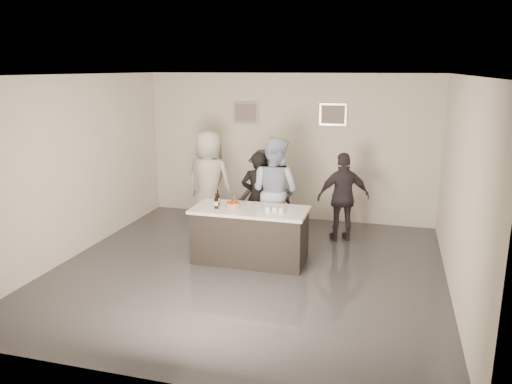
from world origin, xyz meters
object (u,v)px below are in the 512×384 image
person_guest_right (343,197)px  person_guest_left (209,181)px  cake (233,205)px  beer_bottle_b (216,201)px  person_main_black (258,197)px  bar_counter (250,235)px  beer_bottle_a (218,197)px  person_main_blue (274,191)px  person_guest_back (264,192)px

person_guest_right → person_guest_left: bearing=-18.4°
cake → person_guest_left: size_ratio=0.12×
beer_bottle_b → person_main_black: 1.19m
bar_counter → person_guest_right: 2.01m
cake → beer_bottle_a: 0.32m
beer_bottle_a → person_main_blue: (0.75, 0.88, -0.06)m
person_main_black → person_main_blue: 0.34m
cake → person_guest_left: bearing=124.0°
beer_bottle_a → person_guest_left: person_guest_left is taller
beer_bottle_b → person_guest_back: person_guest_back is taller
beer_bottle_a → person_guest_right: bearing=36.2°
beer_bottle_b → person_main_blue: (0.70, 1.08, -0.06)m
person_main_black → bar_counter: bearing=84.1°
cake → beer_bottle_a: beer_bottle_a is taller
beer_bottle_a → beer_bottle_b: bearing=-76.4°
person_main_black → person_guest_left: (-1.09, 0.39, 0.14)m
cake → person_main_blue: bearing=64.6°
bar_counter → beer_bottle_b: (-0.52, -0.15, 0.58)m
bar_counter → beer_bottle_b: bearing=-164.2°
person_main_black → person_guest_left: person_guest_left is taller
person_guest_back → person_guest_left: bearing=-20.9°
bar_counter → person_main_blue: size_ratio=0.96×
person_guest_left → person_guest_right: person_guest_left is taller
beer_bottle_b → person_main_blue: size_ratio=0.13×
bar_counter → beer_bottle_a: 0.81m
cake → person_main_blue: (0.46, 0.96, 0.03)m
person_guest_back → person_main_blue: bearing=95.0°
beer_bottle_a → person_guest_left: (-0.64, 1.30, -0.05)m
person_main_blue → cake: bearing=85.0°
beer_bottle_a → beer_bottle_b: 0.21m
cake → beer_bottle_a: (-0.29, 0.08, 0.09)m
bar_counter → person_guest_right: person_guest_right is taller
cake → person_guest_right: 2.20m
person_main_black → person_guest_right: bearing=-174.7°
person_main_black → person_guest_back: bearing=-100.2°
bar_counter → beer_bottle_a: bearing=174.5°
beer_bottle_a → person_guest_right: person_guest_right is taller
person_main_blue → person_guest_right: 1.28m
person_guest_back → bar_counter: bearing=68.9°
person_main_black → person_guest_right: 1.55m
person_main_black → cake: bearing=68.1°
bar_counter → person_main_blue: (0.18, 0.94, 0.52)m
person_guest_right → cake: bearing=21.8°
person_main_black → person_guest_right: size_ratio=1.02×
person_main_blue → person_guest_left: (-1.39, 0.42, 0.00)m
cake → beer_bottle_b: size_ratio=0.90×
beer_bottle_a → person_guest_left: size_ratio=0.13×
beer_bottle_a → person_guest_back: (0.42, 1.41, -0.22)m
beer_bottle_b → person_guest_right: 2.47m
person_guest_right → person_guest_back: person_guest_right is taller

